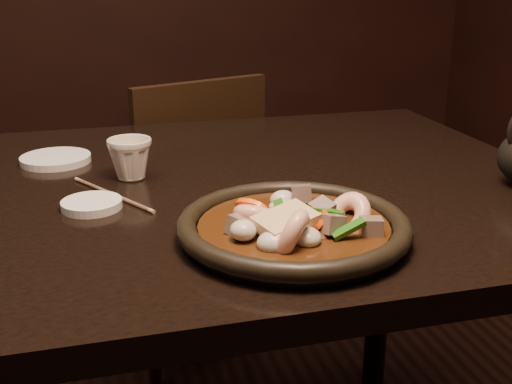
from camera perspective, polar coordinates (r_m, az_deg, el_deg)
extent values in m
cube|color=black|center=(1.07, -14.66, -1.09)|extent=(1.60, 0.90, 0.04)
cylinder|color=black|center=(1.72, 11.03, -6.43)|extent=(0.06, 0.06, 0.71)
cube|color=black|center=(1.87, -7.33, -2.53)|extent=(0.50, 0.50, 0.04)
cylinder|color=black|center=(2.15, -5.32, -5.52)|extent=(0.03, 0.03, 0.38)
cylinder|color=black|center=(1.91, -0.56, -8.84)|extent=(0.03, 0.03, 0.38)
cylinder|color=black|center=(2.03, -13.17, -7.54)|extent=(0.03, 0.03, 0.38)
cylinder|color=black|center=(1.77, -9.22, -11.49)|extent=(0.03, 0.03, 0.38)
cube|color=black|center=(1.65, -4.80, 2.77)|extent=(0.36, 0.15, 0.41)
cylinder|color=black|center=(0.86, 3.34, -3.75)|extent=(0.29, 0.29, 0.01)
torus|color=black|center=(0.85, 3.36, -2.92)|extent=(0.31, 0.31, 0.03)
cylinder|color=#371B0A|center=(0.86, 3.35, -3.20)|extent=(0.26, 0.26, 0.01)
ellipsoid|color=#371B0A|center=(0.86, 3.35, -3.20)|extent=(0.14, 0.13, 0.04)
torus|color=#FFC0A1|center=(0.86, -0.01, -2.12)|extent=(0.09, 0.09, 0.05)
torus|color=#FFC0A1|center=(0.88, 8.20, -2.17)|extent=(0.09, 0.09, 0.06)
torus|color=#FFC0A1|center=(0.79, 3.19, -3.93)|extent=(0.07, 0.08, 0.07)
cube|color=#80695D|center=(0.82, 6.76, -2.87)|extent=(0.04, 0.04, 0.03)
cube|color=#80695D|center=(0.83, 10.20, -3.11)|extent=(0.04, 0.04, 0.03)
cube|color=#80695D|center=(0.82, -1.47, -3.03)|extent=(0.04, 0.04, 0.03)
cube|color=#80695D|center=(0.88, 5.89, -1.65)|extent=(0.04, 0.04, 0.04)
cube|color=#80695D|center=(0.93, 4.07, -0.16)|extent=(0.04, 0.04, 0.03)
cylinder|color=#FF4A08|center=(0.84, 5.68, -2.54)|extent=(0.05, 0.06, 0.04)
cylinder|color=#FF4A08|center=(0.83, 1.33, -3.13)|extent=(0.05, 0.03, 0.05)
cylinder|color=#FF4A08|center=(0.85, 2.82, -2.93)|extent=(0.04, 0.06, 0.05)
cylinder|color=#FF4A08|center=(0.87, -0.40, -1.34)|extent=(0.06, 0.06, 0.05)
cylinder|color=#FF4A08|center=(0.90, -0.43, -1.68)|extent=(0.04, 0.05, 0.05)
cube|color=#246413|center=(0.86, 6.42, -1.76)|extent=(0.04, 0.04, 0.01)
cube|color=#246413|center=(0.81, 8.23, -3.26)|extent=(0.04, 0.01, 0.03)
cube|color=#246413|center=(0.86, 2.18, -1.54)|extent=(0.02, 0.05, 0.02)
cube|color=#246413|center=(0.86, 1.06, -2.15)|extent=(0.04, 0.04, 0.03)
cube|color=#246413|center=(0.83, 3.26, -2.42)|extent=(0.04, 0.02, 0.03)
ellipsoid|color=beige|center=(0.87, 3.88, -2.40)|extent=(0.05, 0.04, 0.02)
ellipsoid|color=beige|center=(0.90, 2.50, -1.30)|extent=(0.04, 0.04, 0.02)
ellipsoid|color=beige|center=(0.93, 2.41, -0.76)|extent=(0.04, 0.03, 0.03)
ellipsoid|color=beige|center=(0.86, 2.04, -2.51)|extent=(0.05, 0.04, 0.02)
ellipsoid|color=beige|center=(0.80, -1.13, -3.43)|extent=(0.03, 0.03, 0.03)
ellipsoid|color=beige|center=(0.78, 1.62, -4.56)|extent=(0.04, 0.04, 0.03)
ellipsoid|color=beige|center=(0.80, 4.55, -4.04)|extent=(0.04, 0.04, 0.03)
cube|color=#E8CA8A|center=(0.81, 2.63, -2.57)|extent=(0.09, 0.08, 0.03)
cylinder|color=white|center=(1.00, -14.40, -1.07)|extent=(0.09, 0.09, 0.01)
cylinder|color=white|center=(1.25, -17.38, 2.81)|extent=(0.13, 0.13, 0.01)
imported|color=beige|center=(1.11, -11.12, 3.04)|extent=(0.09, 0.09, 0.08)
cylinder|color=tan|center=(1.04, -12.50, -0.27)|extent=(0.11, 0.18, 0.01)
cylinder|color=tan|center=(1.04, -12.82, -0.13)|extent=(0.11, 0.18, 0.01)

